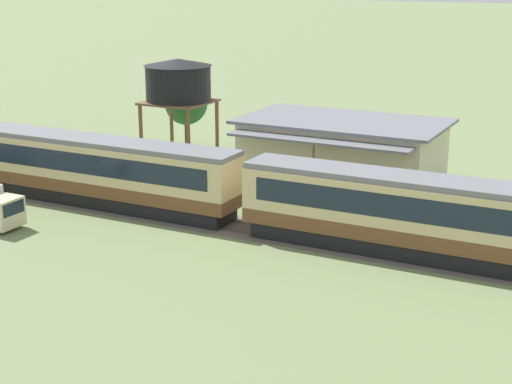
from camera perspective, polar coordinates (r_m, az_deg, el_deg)
name	(u,v)px	position (r m, az deg, el deg)	size (l,w,h in m)	color
passenger_train	(248,189)	(43.98, -0.59, 0.21)	(91.50, 2.89, 4.22)	brown
railway_track	(302,237)	(43.29, 3.37, -3.32)	(137.63, 3.60, 0.04)	#665B51
station_building	(343,152)	(53.53, 6.31, 2.92)	(13.63, 9.26, 4.48)	beige
water_tower	(178,82)	(57.92, -5.68, 7.99)	(5.00, 5.00, 7.96)	brown
yard_tree_0	(186,103)	(63.36, -5.11, 6.43)	(3.45, 3.45, 5.56)	#4C3823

